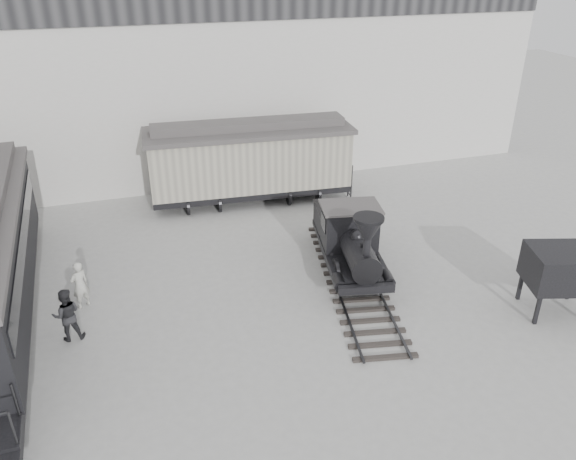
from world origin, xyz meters
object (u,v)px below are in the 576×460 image
object	(u,v)px
visitor_a	(80,285)
visitor_b	(67,315)
coal_hopper	(560,272)
boxcar	(250,159)
locomotive	(351,244)

from	to	relation	value
visitor_a	visitor_b	xyz separation A→B (m)	(-0.36, -1.73, 0.03)
visitor_a	coal_hopper	size ratio (longest dim) A/B	0.68
boxcar	locomotive	bearing A→B (deg)	-72.44
boxcar	coal_hopper	xyz separation A→B (m)	(7.39, -12.21, -0.56)
visitor_b	boxcar	bearing A→B (deg)	-134.80
locomotive	coal_hopper	world-z (taller)	locomotive
visitor_a	coal_hopper	distance (m)	15.95
locomotive	visitor_a	size ratio (longest dim) A/B	5.46
visitor_a	coal_hopper	xyz separation A→B (m)	(15.11, -5.07, 0.64)
boxcar	visitor_a	distance (m)	10.59
locomotive	visitor_a	xyz separation A→B (m)	(-9.59, 0.65, -0.34)
visitor_a	boxcar	bearing A→B (deg)	-170.27
boxcar	coal_hopper	bearing A→B (deg)	-54.74
locomotive	coal_hopper	xyz separation A→B (m)	(5.52, -4.42, 0.30)
visitor_a	visitor_b	distance (m)	1.77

